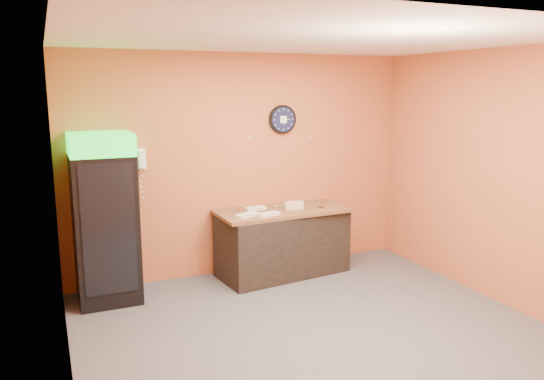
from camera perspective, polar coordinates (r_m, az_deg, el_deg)
floor at (r=5.44m, az=4.62°, el=-14.90°), size 4.50×4.50×0.00m
back_wall at (r=6.79m, az=-3.13°, el=2.74°), size 4.50×0.02×2.80m
left_wall at (r=4.42m, az=-21.83°, el=-2.52°), size 0.02×4.00×2.80m
right_wall at (r=6.36m, az=23.04°, el=1.31°), size 0.02×4.00×2.80m
ceiling at (r=4.92m, az=5.14°, el=15.94°), size 4.50×4.00×0.02m
beverage_cooler at (r=6.12m, az=-17.48°, el=-3.23°), size 0.67×0.68×1.89m
prep_counter at (r=6.83m, az=1.15°, el=-5.75°), size 1.70×0.91×0.81m
wall_clock at (r=6.91m, az=1.14°, el=7.60°), size 0.37×0.06×0.37m
wall_phone at (r=6.39m, az=-14.00°, el=3.27°), size 0.13×0.11×0.23m
butcher_paper at (r=6.72m, az=1.17°, el=-2.27°), size 1.71×0.82×0.04m
sub_roll_stack at (r=6.71m, az=2.37°, el=-1.68°), size 0.24×0.10×0.10m
wrapped_sandwich_left at (r=6.33m, az=-2.70°, el=-2.73°), size 0.31×0.22×0.04m
wrapped_sandwich_mid at (r=6.38m, az=-0.36°, el=-2.62°), size 0.29×0.17×0.04m
wrapped_sandwich_right at (r=6.69m, az=-1.81°, el=-1.98°), size 0.28×0.13×0.04m
kitchen_tool at (r=6.90m, az=1.27°, el=-1.50°), size 0.06×0.06×0.06m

